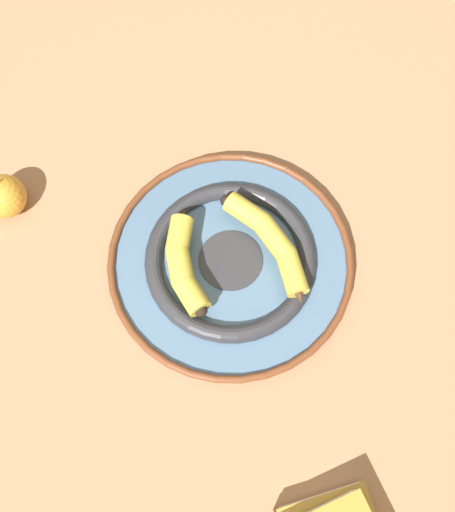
% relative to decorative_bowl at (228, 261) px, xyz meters
% --- Properties ---
extents(ground_plane, '(2.80, 2.80, 0.00)m').
position_rel_decorative_bowl_xyz_m(ground_plane, '(0.03, 0.00, -0.02)').
color(ground_plane, '#A87A56').
extents(decorative_bowl, '(0.40, 0.40, 0.04)m').
position_rel_decorative_bowl_xyz_m(decorative_bowl, '(0.00, 0.00, 0.00)').
color(decorative_bowl, slate).
rests_on(decorative_bowl, ground_plane).
extents(banana_a, '(0.18, 0.07, 0.04)m').
position_rel_decorative_bowl_xyz_m(banana_a, '(0.01, -0.07, 0.04)').
color(banana_a, gold).
rests_on(banana_a, decorative_bowl).
extents(banana_b, '(0.20, 0.12, 0.04)m').
position_rel_decorative_bowl_xyz_m(banana_b, '(-0.01, 0.07, 0.04)').
color(banana_b, gold).
rests_on(banana_b, decorative_bowl).
extents(apple, '(0.07, 0.07, 0.08)m').
position_rel_decorative_bowl_xyz_m(apple, '(-0.14, -0.36, 0.02)').
color(apple, gold).
rests_on(apple, ground_plane).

